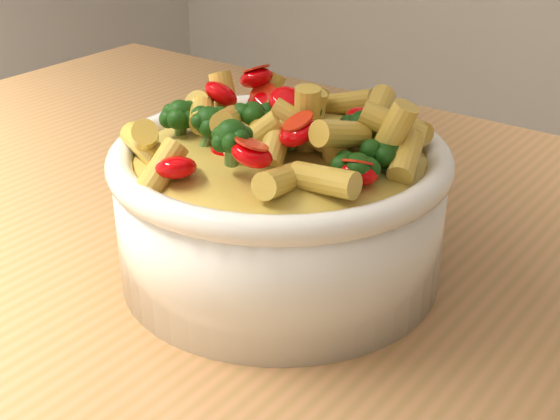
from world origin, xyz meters
The scene contains 3 objects.
table centered at (0.00, 0.00, 0.80)m, with size 1.20×0.80×0.90m.
serving_bowl centered at (-0.02, 0.00, 0.95)m, with size 0.24×0.24×0.10m.
pasta_salad centered at (-0.02, 0.00, 1.02)m, with size 0.19×0.19×0.04m.
Camera 1 is at (0.27, -0.40, 1.20)m, focal length 50.00 mm.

